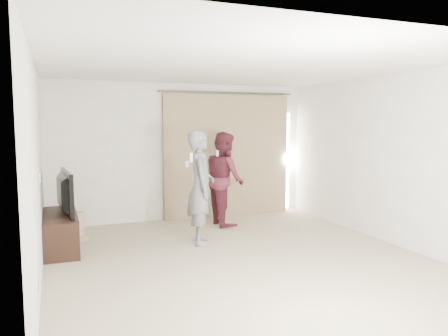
{
  "coord_description": "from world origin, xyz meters",
  "views": [
    {
      "loc": [
        -2.31,
        -5.32,
        1.88
      ],
      "look_at": [
        0.24,
        1.2,
        1.13
      ],
      "focal_mm": 35.0,
      "sensor_mm": 36.0,
      "label": 1
    }
  ],
  "objects_px": {
    "tv": "(59,193)",
    "tv_console": "(60,232)",
    "person_man": "(201,187)",
    "person_woman": "(225,178)"
  },
  "relations": [
    {
      "from": "tv_console",
      "to": "person_woman",
      "type": "bearing_deg",
      "value": 11.71
    },
    {
      "from": "tv_console",
      "to": "person_man",
      "type": "bearing_deg",
      "value": -12.39
    },
    {
      "from": "tv",
      "to": "person_man",
      "type": "height_order",
      "value": "person_man"
    },
    {
      "from": "tv_console",
      "to": "person_woman",
      "type": "relative_size",
      "value": 0.81
    },
    {
      "from": "tv",
      "to": "person_woman",
      "type": "height_order",
      "value": "person_woman"
    },
    {
      "from": "tv_console",
      "to": "person_man",
      "type": "xyz_separation_m",
      "value": [
        2.03,
        -0.45,
        0.61
      ]
    },
    {
      "from": "tv_console",
      "to": "person_man",
      "type": "height_order",
      "value": "person_man"
    },
    {
      "from": "tv",
      "to": "tv_console",
      "type": "bearing_deg",
      "value": -0.0
    },
    {
      "from": "person_man",
      "to": "person_woman",
      "type": "distance_m",
      "value": 1.31
    },
    {
      "from": "tv_console",
      "to": "tv",
      "type": "bearing_deg",
      "value": 0.0
    }
  ]
}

